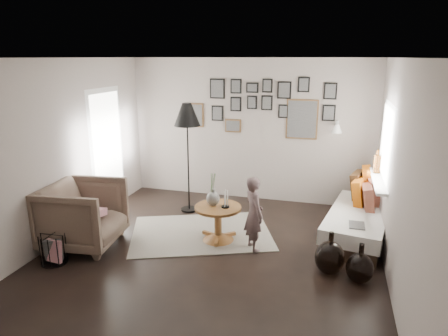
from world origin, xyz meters
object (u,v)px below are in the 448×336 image
(pedestal_table, at_px, (218,225))
(daybed, at_px, (358,217))
(magazine_basket, at_px, (53,249))
(floor_lamp, at_px, (187,119))
(demijohn_small, at_px, (360,268))
(vase, at_px, (213,196))
(armchair, at_px, (83,215))
(child, at_px, (254,214))
(demijohn_large, at_px, (330,258))

(pedestal_table, bearing_deg, daybed, 20.78)
(daybed, xyz_separation_m, magazine_basket, (-3.86, -1.96, -0.09))
(floor_lamp, bearing_deg, demijohn_small, -30.84)
(pedestal_table, bearing_deg, vase, 165.96)
(vase, height_order, armchair, vase)
(floor_lamp, distance_m, child, 2.10)
(pedestal_table, xyz_separation_m, demijohn_large, (1.59, -0.52, -0.03))
(vase, xyz_separation_m, floor_lamp, (-0.75, 0.99, 0.94))
(vase, height_order, demijohn_small, vase)
(vase, distance_m, armchair, 1.86)
(pedestal_table, height_order, daybed, daybed)
(vase, xyz_separation_m, magazine_basket, (-1.81, -1.23, -0.48))
(armchair, bearing_deg, pedestal_table, -76.67)
(pedestal_table, bearing_deg, child, -13.30)
(vase, bearing_deg, armchair, -158.75)
(vase, bearing_deg, magazine_basket, -145.69)
(vase, distance_m, daybed, 2.21)
(demijohn_large, height_order, demijohn_small, demijohn_large)
(child, bearing_deg, floor_lamp, 14.54)
(daybed, relative_size, demijohn_large, 3.50)
(daybed, height_order, floor_lamp, floor_lamp)
(daybed, xyz_separation_m, armchair, (-3.77, -1.40, 0.18))
(daybed, bearing_deg, child, -137.75)
(floor_lamp, xyz_separation_m, demijohn_small, (2.77, -1.66, -1.43))
(pedestal_table, height_order, floor_lamp, floor_lamp)
(armchair, bearing_deg, demijohn_small, -96.37)
(vase, bearing_deg, demijohn_large, -17.90)
(vase, bearing_deg, child, -13.40)
(armchair, distance_m, magazine_basket, 0.63)
(armchair, bearing_deg, demijohn_large, -94.33)
(vase, xyz_separation_m, armchair, (-1.72, -0.67, -0.22))
(vase, xyz_separation_m, demijohn_small, (2.02, -0.66, -0.49))
(pedestal_table, height_order, armchair, armchair)
(demijohn_large, bearing_deg, armchair, -177.84)
(armchair, xyz_separation_m, magazine_basket, (-0.09, -0.56, -0.27))
(daybed, xyz_separation_m, floor_lamp, (-2.80, 0.27, 1.34))
(demijohn_small, bearing_deg, child, 159.87)
(pedestal_table, distance_m, floor_lamp, 1.90)
(magazine_basket, height_order, demijohn_small, demijohn_small)
(child, bearing_deg, daybed, -94.04)
(pedestal_table, distance_m, daybed, 2.11)
(daybed, height_order, armchair, armchair)
(vase, relative_size, demijohn_large, 0.87)
(vase, height_order, demijohn_large, vase)
(pedestal_table, relative_size, child, 0.64)
(floor_lamp, bearing_deg, daybed, -5.42)
(demijohn_small, height_order, child, child)
(child, bearing_deg, vase, 40.82)
(daybed, relative_size, floor_lamp, 1.03)
(pedestal_table, distance_m, armchair, 1.92)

